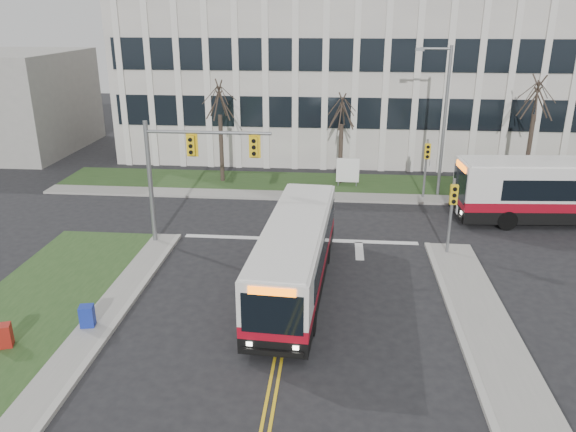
# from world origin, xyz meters

# --- Properties ---
(ground) EXTENTS (120.00, 120.00, 0.00)m
(ground) POSITION_xyz_m (0.00, 0.00, 0.00)
(ground) COLOR black
(ground) RESTS_ON ground
(sidewalk_west) EXTENTS (1.20, 26.00, 0.14)m
(sidewalk_west) POSITION_xyz_m (-7.00, -5.00, 0.07)
(sidewalk_west) COLOR #9E9B93
(sidewalk_west) RESTS_ON ground
(sidewalk_east) EXTENTS (2.00, 26.00, 0.14)m
(sidewalk_east) POSITION_xyz_m (7.50, -5.00, 0.07)
(sidewalk_east) COLOR #9E9B93
(sidewalk_east) RESTS_ON ground
(sidewalk_cross) EXTENTS (44.00, 1.60, 0.14)m
(sidewalk_cross) POSITION_xyz_m (5.00, 15.20, 0.07)
(sidewalk_cross) COLOR #9E9B93
(sidewalk_cross) RESTS_ON ground
(building_lawn) EXTENTS (44.00, 5.00, 0.12)m
(building_lawn) POSITION_xyz_m (5.00, 18.00, 0.06)
(building_lawn) COLOR #28451D
(building_lawn) RESTS_ON ground
(office_building) EXTENTS (40.00, 16.00, 12.00)m
(office_building) POSITION_xyz_m (5.00, 30.00, 6.00)
(office_building) COLOR beige
(office_building) RESTS_ON ground
(building_annex) EXTENTS (12.00, 12.00, 8.00)m
(building_annex) POSITION_xyz_m (-26.00, 26.00, 4.00)
(building_annex) COLOR #9E9B93
(building_annex) RESTS_ON ground
(mast_arm_signal) EXTENTS (6.11, 0.38, 6.20)m
(mast_arm_signal) POSITION_xyz_m (-5.62, 7.16, 4.26)
(mast_arm_signal) COLOR slate
(mast_arm_signal) RESTS_ON ground
(signal_pole_near) EXTENTS (0.34, 0.39, 3.80)m
(signal_pole_near) POSITION_xyz_m (7.20, 6.90, 2.50)
(signal_pole_near) COLOR slate
(signal_pole_near) RESTS_ON ground
(signal_pole_far) EXTENTS (0.34, 0.39, 3.80)m
(signal_pole_far) POSITION_xyz_m (7.20, 15.40, 2.50)
(signal_pole_far) COLOR slate
(signal_pole_far) RESTS_ON ground
(streetlight) EXTENTS (2.15, 0.25, 9.20)m
(streetlight) POSITION_xyz_m (8.03, 16.20, 5.19)
(streetlight) COLOR slate
(streetlight) RESTS_ON ground
(directory_sign) EXTENTS (1.50, 0.12, 2.00)m
(directory_sign) POSITION_xyz_m (2.50, 17.50, 1.17)
(directory_sign) COLOR slate
(directory_sign) RESTS_ON ground
(tree_left) EXTENTS (1.80, 1.80, 7.70)m
(tree_left) POSITION_xyz_m (-6.00, 18.00, 5.51)
(tree_left) COLOR #42352B
(tree_left) RESTS_ON ground
(tree_mid) EXTENTS (1.80, 1.80, 6.82)m
(tree_mid) POSITION_xyz_m (2.00, 18.20, 4.88)
(tree_mid) COLOR #42352B
(tree_mid) RESTS_ON ground
(tree_right) EXTENTS (1.80, 1.80, 8.25)m
(tree_right) POSITION_xyz_m (14.00, 18.00, 5.91)
(tree_right) COLOR #42352B
(tree_right) RESTS_ON ground
(bus_main) EXTENTS (3.06, 11.11, 2.93)m
(bus_main) POSITION_xyz_m (0.18, 2.82, 1.47)
(bus_main) COLOR silver
(bus_main) RESTS_ON ground
(newspaper_box_blue) EXTENTS (0.58, 0.55, 0.95)m
(newspaper_box_blue) POSITION_xyz_m (-7.19, -1.09, 0.47)
(newspaper_box_blue) COLOR #152996
(newspaper_box_blue) RESTS_ON ground
(newspaper_box_red) EXTENTS (0.63, 0.60, 0.95)m
(newspaper_box_red) POSITION_xyz_m (-9.50, -2.61, 0.47)
(newspaper_box_red) COLOR maroon
(newspaper_box_red) RESTS_ON ground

